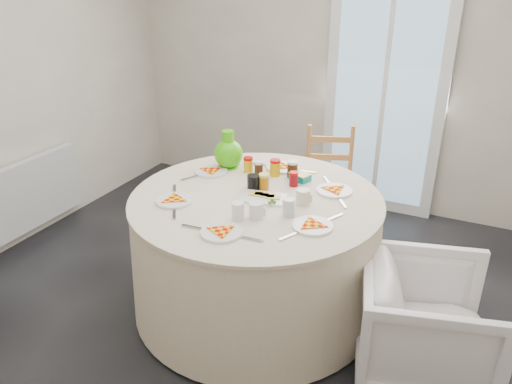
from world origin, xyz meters
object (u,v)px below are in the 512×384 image
at_px(radiator, 29,194).
at_px(wooden_chair, 329,181).
at_px(table, 256,253).
at_px(armchair, 428,312).
at_px(green_pitcher, 228,153).

height_order(radiator, wooden_chair, wooden_chair).
height_order(radiator, table, table).
distance_m(radiator, armchair, 3.06).
relative_size(radiator, green_pitcher, 3.95).
relative_size(radiator, armchair, 1.44).
distance_m(wooden_chair, armchair, 1.56).
bearing_deg(wooden_chair, green_pitcher, -144.77).
xyz_separation_m(armchair, green_pitcher, (-1.44, 0.50, 0.48)).
relative_size(wooden_chair, armchair, 1.27).
distance_m(radiator, green_pitcher, 1.72).
bearing_deg(wooden_chair, radiator, -173.77).
bearing_deg(green_pitcher, wooden_chair, 54.09).
xyz_separation_m(table, green_pitcher, (-0.37, 0.35, 0.49)).
bearing_deg(green_pitcher, table, -44.71).
relative_size(wooden_chair, green_pitcher, 3.50).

